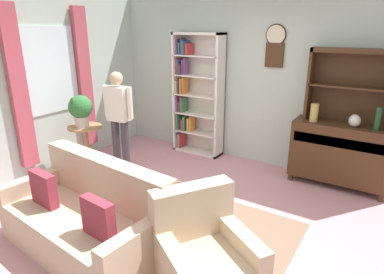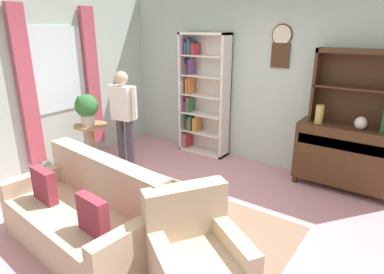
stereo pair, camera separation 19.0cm
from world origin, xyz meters
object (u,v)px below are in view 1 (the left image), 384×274
Objects in this scene: vase_tall at (314,113)px; couch_floral at (87,220)px; bottle_wine at (378,119)px; sideboard at (340,152)px; plant_stand at (86,142)px; coffee_table at (148,189)px; potted_plant_small at (82,170)px; book_stack at (140,185)px; bookshelf at (195,95)px; sideboard_hutch at (352,76)px; potted_plant_large at (81,109)px; vase_round at (355,121)px; armchair_floral at (204,261)px.

vase_tall reaches higher than couch_floral.
bottle_wine is 0.16× the size of couch_floral.
sideboard is 3.82m from plant_stand.
plant_stand is 0.89× the size of coffee_table.
bottle_wine reaches higher than plant_stand.
potted_plant_small is at bearing -154.19° from bottle_wine.
bottle_wine is 3.02m from coffee_table.
couch_floral is at bearing -99.33° from coffee_table.
bottle_wine reaches higher than book_stack.
sideboard reaches higher than plant_stand.
couch_floral is (-2.28, -2.79, -0.76)m from bottle_wine.
vase_tall reaches higher than book_stack.
couch_floral is 0.81m from coffee_table.
sideboard_hutch is (2.47, 0.02, 0.51)m from bookshelf.
book_stack is at bearing -73.22° from bookshelf.
bottle_wine reaches higher than potted_plant_large.
sideboard_hutch is at bearing 57.68° from couch_floral.
vase_tall is 1.50× the size of vase_round.
potted_plant_large is 2.27× the size of book_stack.
armchair_floral is (-0.72, -2.67, -0.72)m from vase_round.
armchair_floral is 1.49× the size of plant_stand.
bookshelf is 3.47m from armchair_floral.
potted_plant_small is 1.26× the size of book_stack.
potted_plant_large is (-3.89, -1.46, -0.07)m from bottle_wine.
potted_plant_large reaches higher than couch_floral.
vase_round reaches higher than couch_floral.
vase_round reaches higher than armchair_floral.
bookshelf reaches higher than coffee_table.
plant_stand is (-1.04, -1.59, -0.61)m from bookshelf.
potted_plant_large is at bearing -122.37° from bookshelf.
vase_round reaches higher than coffee_table.
coffee_table is at bearing -17.26° from potted_plant_large.
bottle_wine is 3.69m from couch_floral.
bottle_wine is at bearing -26.96° from sideboard_hutch.
couch_floral is 2.63× the size of plant_stand.
bookshelf reaches higher than vase_round.
bottle_wine is 0.38× the size of coffee_table.
couch_floral is 1.31m from armchair_floral.
potted_plant_large reaches higher than potted_plant_small.
sideboard_hutch reaches higher than potted_plant_large.
sideboard is at bearing 23.24° from plant_stand.
vase_round reaches higher than sideboard.
bottle_wine is 0.43× the size of plant_stand.
vase_tall is at bearing 55.62° from coffee_table.
sideboard_hutch is at bearing 25.30° from potted_plant_large.
vase_tall is at bearing 31.77° from potted_plant_small.
couch_floral is at bearing -37.74° from potted_plant_small.
bookshelf is at bearing 123.54° from armchair_floral.
sideboard is 3.86m from potted_plant_large.
potted_plant_large reaches higher than vase_tall.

